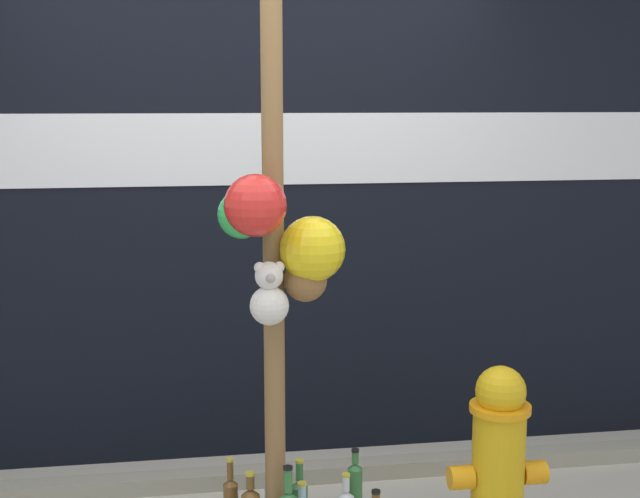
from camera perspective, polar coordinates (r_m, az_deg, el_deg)
name	(u,v)px	position (r m, az deg, el deg)	size (l,w,h in m)	color
building_wall	(252,161)	(4.49, -4.53, 5.82)	(10.00, 0.21, 3.11)	black
curb_strip	(263,476)	(4.41, -3.79, -14.66)	(8.00, 0.12, 0.08)	gray
memorial_post	(279,174)	(3.28, -2.74, 4.93)	(0.52, 0.36, 2.92)	olive
fire_hydrant	(498,459)	(3.74, 11.64, -13.39)	(0.41, 0.25, 0.80)	gold
bottle_5	(355,496)	(3.91, 2.31, -15.92)	(0.06, 0.06, 0.38)	#337038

